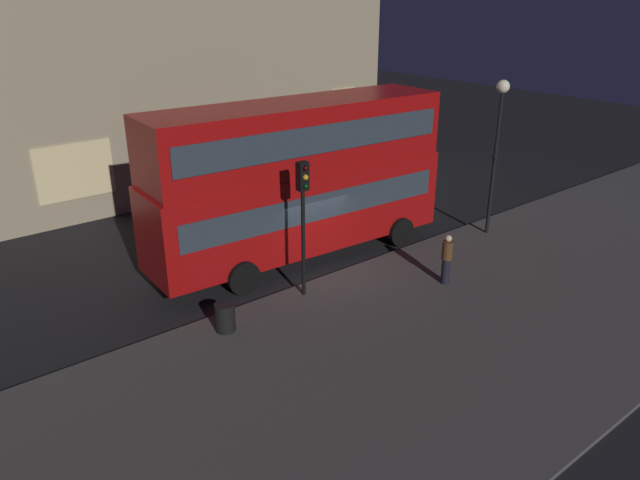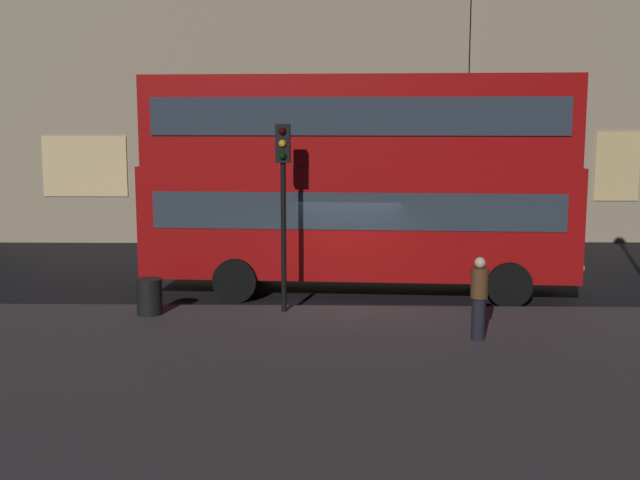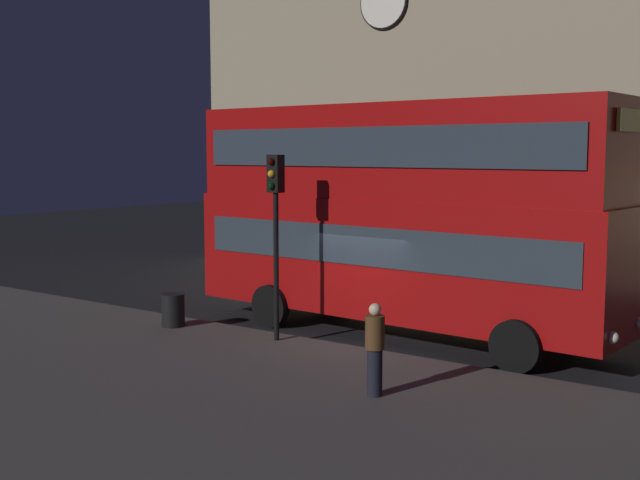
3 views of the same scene
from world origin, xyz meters
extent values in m
plane|color=black|center=(0.00, 0.00, 0.00)|extent=(80.00, 80.00, 0.00)
cube|color=#423F3D|center=(0.00, -5.58, 0.06)|extent=(44.00, 9.73, 0.12)
cube|color=tan|center=(-4.62, 14.24, 7.29)|extent=(17.93, 9.43, 14.59)
cube|color=#F2D18C|center=(-9.40, 9.50, 2.80)|extent=(3.06, 0.06, 2.17)
cube|color=#F9E09E|center=(-4.62, 9.50, 2.21)|extent=(3.06, 0.06, 2.24)
cube|color=#F2D18C|center=(0.16, 9.50, 2.43)|extent=(3.06, 0.06, 2.12)
cube|color=tan|center=(6.15, 14.60, 9.04)|extent=(12.50, 9.13, 18.08)
cube|color=#F9E09E|center=(2.40, 10.01, 2.63)|extent=(1.60, 0.06, 2.51)
cube|color=#F2D18C|center=(4.90, 10.01, 2.57)|extent=(1.60, 0.06, 1.96)
cube|color=#F9E09E|center=(7.40, 10.01, 2.76)|extent=(1.60, 0.06, 1.89)
cube|color=#E5C67F|center=(9.91, 10.01, 2.79)|extent=(1.60, 0.06, 2.49)
cube|color=#9E0C0C|center=(0.26, 1.21, 1.93)|extent=(10.94, 3.15, 2.78)
cube|color=#9E0C0C|center=(0.26, 1.21, 4.43)|extent=(10.72, 3.09, 2.21)
cube|color=#2D3842|center=(0.26, 1.21, 2.28)|extent=(10.08, 3.16, 0.90)
cube|color=#2D3842|center=(0.26, 1.21, 4.54)|extent=(10.08, 3.16, 0.90)
cube|color=#F2D84C|center=(5.61, 0.91, 5.03)|extent=(0.17, 1.53, 0.44)
sphere|color=white|center=(5.73, 1.73, 0.89)|extent=(0.24, 0.24, 0.24)
sphere|color=white|center=(5.63, 0.08, 0.89)|extent=(0.24, 0.24, 0.24)
cylinder|color=black|center=(4.01, 2.32, 0.54)|extent=(1.10, 0.30, 1.09)
cylinder|color=black|center=(3.86, -0.31, 0.54)|extent=(1.10, 0.30, 1.09)
cylinder|color=black|center=(-2.63, 2.70, 0.54)|extent=(1.10, 0.30, 1.09)
cylinder|color=black|center=(-2.78, 0.07, 0.54)|extent=(1.10, 0.30, 1.09)
cylinder|color=black|center=(-1.48, -1.32, 1.82)|extent=(0.12, 0.12, 3.39)
cube|color=black|center=(-1.48, -1.32, 3.94)|extent=(0.33, 0.26, 0.85)
sphere|color=black|center=(-1.48, -1.47, 4.21)|extent=(0.17, 0.17, 0.17)
sphere|color=orange|center=(-1.48, -1.47, 3.94)|extent=(0.17, 0.17, 0.17)
sphere|color=black|center=(-1.48, -1.47, 3.67)|extent=(0.17, 0.17, 0.17)
cylinder|color=black|center=(2.54, -3.57, 0.54)|extent=(0.28, 0.28, 0.85)
cylinder|color=#513319|center=(2.54, -3.57, 1.27)|extent=(0.35, 0.35, 0.60)
sphere|color=beige|center=(2.54, -3.57, 1.68)|extent=(0.22, 0.22, 0.22)
cylinder|color=black|center=(-4.48, -1.66, 0.52)|extent=(0.57, 0.57, 0.81)
camera|label=1|loc=(-11.62, -14.69, 8.95)|focal=33.98mm
camera|label=2|loc=(-0.28, -18.85, 4.43)|focal=44.21mm
camera|label=3|loc=(9.70, -15.30, 4.44)|focal=44.57mm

